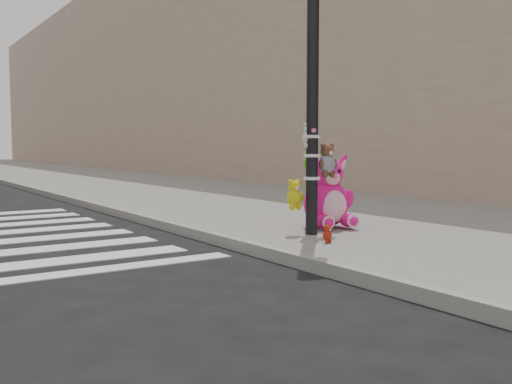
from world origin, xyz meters
TOP-DOWN VIEW (x-y plane):
  - ground at (0.00, 0.00)m, footprint 120.00×120.00m
  - sidewalk_near at (5.00, 10.00)m, footprint 7.00×80.00m
  - curb_edge at (1.55, 10.00)m, footprint 0.12×80.00m
  - bld_near at (10.50, 20.00)m, footprint 5.00×60.00m
  - signal_pole at (2.62, 1.81)m, footprint 0.72×0.49m
  - pink_bunny at (3.19, 2.17)m, footprint 0.81×0.90m
  - red_teddy at (2.32, 1.15)m, footprint 0.18×0.15m

SIDE VIEW (x-z plane):
  - ground at x=0.00m, z-range 0.00..0.00m
  - sidewalk_near at x=5.00m, z-range 0.00..0.14m
  - curb_edge at x=1.55m, z-range -0.01..0.15m
  - red_teddy at x=2.32m, z-range 0.14..0.37m
  - pink_bunny at x=3.19m, z-range 0.04..1.13m
  - signal_pole at x=2.62m, z-range -0.26..3.74m
  - bld_near at x=10.50m, z-range 0.00..10.00m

